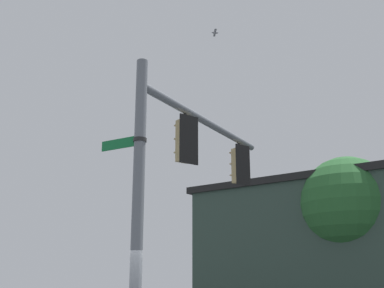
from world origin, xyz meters
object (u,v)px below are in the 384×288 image
object	(u,v)px
bird_flying	(215,33)
traffic_light_mid_inner	(239,166)
traffic_light_nearest_pole	(184,141)
street_name_sign	(129,142)

from	to	relation	value
bird_flying	traffic_light_mid_inner	bearing A→B (deg)	7.47
traffic_light_nearest_pole	street_name_sign	bearing A→B (deg)	-165.18
traffic_light_nearest_pole	street_name_sign	world-z (taller)	traffic_light_nearest_pole
street_name_sign	bird_flying	bearing A→B (deg)	23.02
traffic_light_mid_inner	bird_flying	bearing A→B (deg)	-172.53
traffic_light_mid_inner	bird_flying	size ratio (longest dim) A/B	4.03
traffic_light_mid_inner	street_name_sign	size ratio (longest dim) A/B	1.20
bird_flying	traffic_light_nearest_pole	bearing A→B (deg)	-150.19
traffic_light_nearest_pole	street_name_sign	distance (m)	1.90
street_name_sign	traffic_light_nearest_pole	bearing A→B (deg)	14.82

